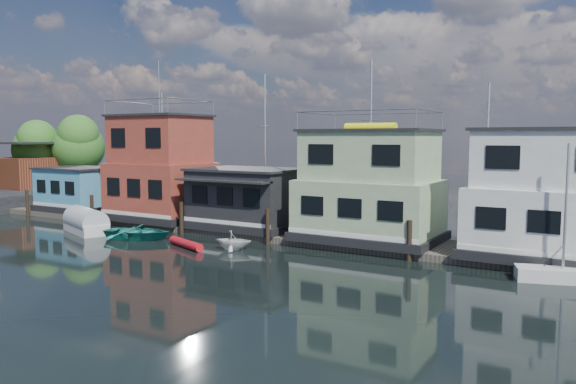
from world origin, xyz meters
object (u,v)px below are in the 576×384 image
Objects in this scene: dinghy_teal at (138,232)px; houseboat_dark at (247,198)px; houseboat_blue at (79,189)px; houseboat_green at (369,188)px; dinghy_white at (233,240)px; houseboat_white at (552,197)px; houseboat_red at (161,170)px; tarp_runabout at (86,223)px; red_kayak at (186,244)px; day_sailer at (563,273)px.

houseboat_dark is at bearing -57.98° from dinghy_teal.
houseboat_green is at bearing 0.00° from houseboat_blue.
houseboat_white is at bearing -90.74° from dinghy_white.
houseboat_red is 8.18m from houseboat_dark.
tarp_runabout is 1.12× the size of dinghy_teal.
red_kayak is at bearing -161.91° from houseboat_white.
houseboat_red reaches higher than houseboat_dark.
houseboat_red is 1.41× the size of houseboat_green.
houseboat_dark is at bearing -179.88° from houseboat_green.
houseboat_white is 2.45× the size of red_kayak.
houseboat_dark is 3.38× the size of dinghy_white.
red_kayak is 20.23m from day_sailer.
tarp_runabout reaches higher than dinghy_white.
houseboat_green is 11.87m from day_sailer.
houseboat_dark is at bearing 8.62° from dinghy_white.
houseboat_white reaches higher than dinghy_white.
red_kayak is at bearing -19.70° from houseboat_blue.
tarp_runabout is (-18.61, -5.73, -2.86)m from houseboat_green.
houseboat_red is at bearing 179.86° from houseboat_dark.
tarp_runabout is at bearing 72.81° from dinghy_teal.
dinghy_white is 0.45× the size of tarp_runabout.
dinghy_white is at bearing 169.02° from day_sailer.
day_sailer reaches higher than dinghy_white.
houseboat_red is at bearing 0.00° from houseboat_blue.
dinghy_teal is at bearing -59.55° from houseboat_red.
day_sailer reaches higher than houseboat_dark.
houseboat_red is (9.50, 0.00, 1.90)m from houseboat_blue.
houseboat_blue is 2.92× the size of dinghy_white.
houseboat_white is at bearing 0.00° from houseboat_red.
houseboat_green is (26.50, 0.00, 1.34)m from houseboat_blue.
red_kayak is at bearing -38.23° from houseboat_red.
houseboat_white reaches higher than houseboat_dark.
dinghy_teal is at bearing -129.79° from houseboat_dark.
houseboat_dark is at bearing 51.74° from tarp_runabout.
houseboat_white is 17.41m from dinghy_white.
houseboat_white is at bearing -94.79° from dinghy_teal.
houseboat_blue is at bearing 165.04° from tarp_runabout.
houseboat_blue is 36.52m from houseboat_white.
houseboat_blue is 9.87m from tarp_runabout.
red_kayak is at bearing 17.98° from tarp_runabout.
dinghy_teal is at bearing 168.17° from day_sailer.
red_kayak is 4.64m from dinghy_teal.
houseboat_blue is at bearing -180.00° from houseboat_white.
red_kayak is 0.54× the size of day_sailer.
day_sailer is at bearing 25.63° from tarp_runabout.
dinghy_teal is at bearing -166.07° from red_kayak.
red_kayak is (-9.09, -6.23, -3.30)m from houseboat_green.
houseboat_dark is at bearing -179.94° from houseboat_white.
day_sailer is at bearing -17.00° from houseboat_green.
dinghy_white is (10.65, -5.22, -3.53)m from houseboat_red.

